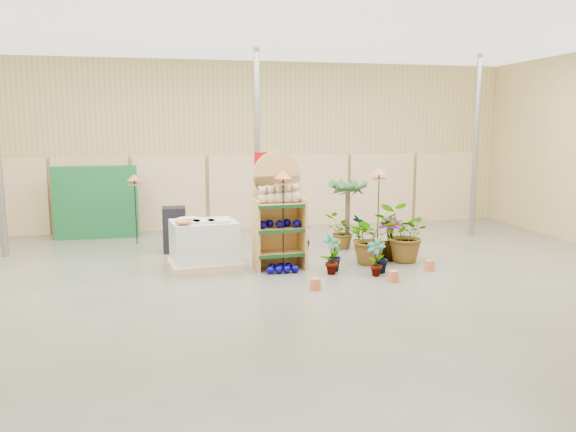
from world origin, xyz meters
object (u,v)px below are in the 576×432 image
Objects in this scene: bird_table_front at (283,178)px; potted_plant_2 at (371,237)px; display_shelf at (278,215)px; pallet_stack at (204,245)px.

bird_table_front is 1.79× the size of potted_plant_2.
bird_table_front is 2.24m from potted_plant_2.
bird_table_front reaches higher than potted_plant_2.
display_shelf is 1.97m from potted_plant_2.
pallet_stack is (-1.44, 0.16, -0.57)m from display_shelf.
potted_plant_2 is (3.34, -0.27, 0.07)m from pallet_stack.
display_shelf is at bearing 100.80° from bird_table_front.
pallet_stack is 3.35m from potted_plant_2.
display_shelf is 0.80m from bird_table_front.
pallet_stack is at bearing 163.67° from bird_table_front.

